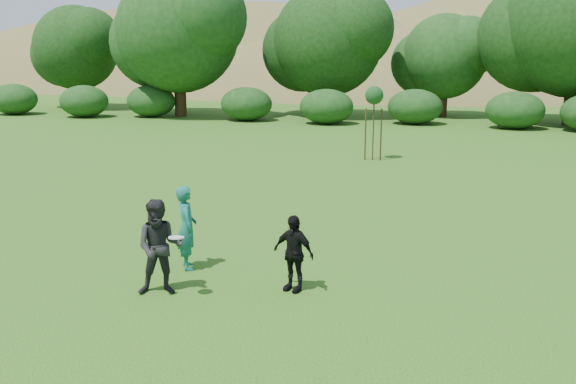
{
  "coord_description": "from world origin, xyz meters",
  "views": [
    {
      "loc": [
        3.44,
        -10.7,
        4.31
      ],
      "look_at": [
        0.0,
        3.0,
        1.1
      ],
      "focal_mm": 40.0,
      "sensor_mm": 36.0,
      "label": 1
    }
  ],
  "objects_px": {
    "player_grey": "(160,247)",
    "sapling": "(374,97)",
    "player_teal": "(187,227)",
    "player_black": "(293,253)"
  },
  "relations": [
    {
      "from": "player_black",
      "to": "player_grey",
      "type": "bearing_deg",
      "value": -142.36
    },
    {
      "from": "player_grey",
      "to": "sapling",
      "type": "relative_size",
      "value": 0.6
    },
    {
      "from": "player_grey",
      "to": "sapling",
      "type": "height_order",
      "value": "sapling"
    },
    {
      "from": "player_teal",
      "to": "sapling",
      "type": "height_order",
      "value": "sapling"
    },
    {
      "from": "player_teal",
      "to": "player_black",
      "type": "relative_size",
      "value": 1.19
    },
    {
      "from": "player_teal",
      "to": "player_black",
      "type": "height_order",
      "value": "player_teal"
    },
    {
      "from": "sapling",
      "to": "player_teal",
      "type": "bearing_deg",
      "value": -98.91
    },
    {
      "from": "player_teal",
      "to": "player_grey",
      "type": "distance_m",
      "value": 1.37
    },
    {
      "from": "player_grey",
      "to": "player_black",
      "type": "distance_m",
      "value": 2.37
    },
    {
      "from": "player_teal",
      "to": "player_black",
      "type": "distance_m",
      "value": 2.41
    }
  ]
}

